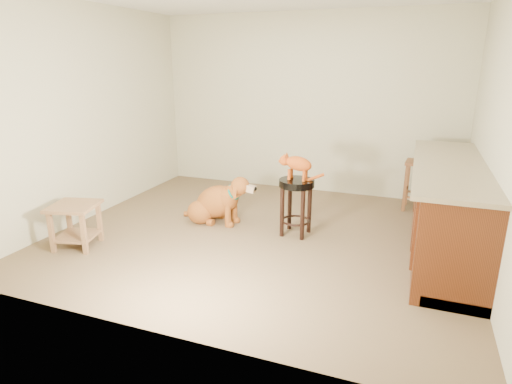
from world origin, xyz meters
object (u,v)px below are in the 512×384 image
at_px(golden_retriever, 216,203).
at_px(tabby_kitten, 296,164).
at_px(wood_stool, 418,185).
at_px(padded_stool, 296,196).
at_px(side_table, 75,219).

distance_m(golden_retriever, tabby_kitten, 1.17).
xyz_separation_m(wood_stool, golden_retriever, (-2.31, -1.37, -0.10)).
bearing_deg(golden_retriever, padded_stool, 1.92).
bearing_deg(tabby_kitten, padded_stool, -5.72).
distance_m(wood_stool, side_table, 4.25).
relative_size(golden_retriever, tabby_kitten, 1.97).
bearing_deg(wood_stool, tabby_kitten, -132.70).
height_order(wood_stool, side_table, wood_stool).
relative_size(wood_stool, golden_retriever, 0.64).
xyz_separation_m(padded_stool, tabby_kitten, (-0.01, 0.00, 0.37)).
distance_m(side_table, golden_retriever, 1.61).
xyz_separation_m(padded_stool, wood_stool, (1.28, 1.41, -0.12)).
bearing_deg(side_table, padded_stool, 28.81).
xyz_separation_m(side_table, tabby_kitten, (2.09, 1.16, 0.51)).
distance_m(padded_stool, side_table, 2.40).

